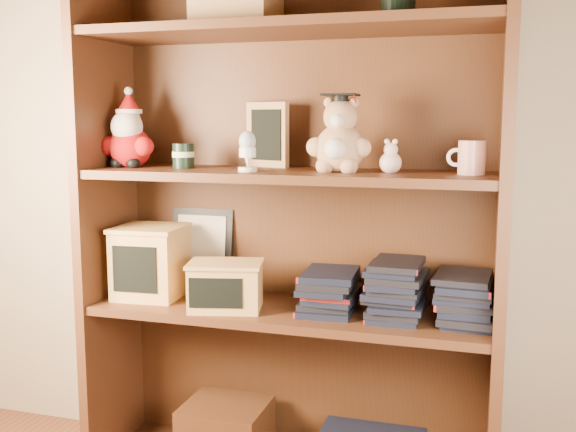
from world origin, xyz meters
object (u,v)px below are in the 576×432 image
(grad_teddy_bear, at_px, (340,142))
(teacher_mug, at_px, (471,158))
(treats_box, at_px, (150,261))
(bookcase, at_px, (292,228))

(grad_teddy_bear, distance_m, teacher_mug, 0.35)
(teacher_mug, height_order, treats_box, teacher_mug)
(teacher_mug, xyz_separation_m, treats_box, (-0.94, -0.00, -0.33))
(teacher_mug, bearing_deg, bookcase, 174.23)
(teacher_mug, bearing_deg, treats_box, -179.94)
(bookcase, xyz_separation_m, grad_teddy_bear, (0.15, -0.06, 0.25))
(bookcase, relative_size, treats_box, 7.30)
(bookcase, distance_m, grad_teddy_bear, 0.30)
(grad_teddy_bear, distance_m, treats_box, 0.70)
(grad_teddy_bear, xyz_separation_m, teacher_mug, (0.35, 0.01, -0.04))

